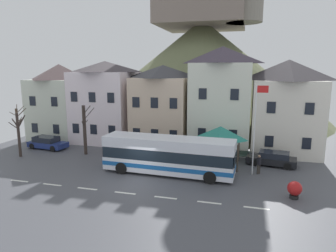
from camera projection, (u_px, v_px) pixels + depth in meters
ground_plane at (136, 182)px, 23.33m from camera, size 40.00×60.00×0.07m
townhouse_00 at (61, 101)px, 38.02m from camera, size 5.90×6.87×9.31m
townhouse_01 at (106, 101)px, 36.32m from camera, size 6.78×6.76×9.63m
townhouse_02 at (163, 105)px, 34.44m from camera, size 6.17×6.60×9.14m
townhouse_03 at (221, 98)px, 32.53m from camera, size 6.23×6.53×11.08m
townhouse_04 at (286, 107)px, 30.87m from camera, size 6.71×6.35×9.64m
hilltop_castle at (202, 67)px, 52.00m from camera, size 43.06×43.06×26.55m
transit_bus at (168, 156)px, 24.90m from camera, size 11.11×3.02×3.11m
bus_shelter at (220, 133)px, 27.01m from camera, size 3.60×3.60×3.61m
parked_car_00 at (127, 148)px, 30.62m from camera, size 4.21×2.30×1.41m
parked_car_01 at (47, 143)px, 33.10m from camera, size 4.51×2.29×1.33m
parked_car_02 at (272, 158)px, 27.32m from camera, size 4.53×2.40×1.27m
pedestrian_00 at (228, 162)px, 25.58m from camera, size 0.38×0.34×1.59m
pedestrian_01 at (259, 163)px, 24.98m from camera, size 0.33×0.33×1.65m
public_bench at (242, 155)px, 28.96m from camera, size 1.64×0.48×0.87m
flagpole at (256, 124)px, 24.12m from camera, size 0.95×0.10×7.48m
harbour_buoy at (295, 189)px, 20.21m from camera, size 0.98×0.98×1.23m
bare_tree_00 at (85, 129)px, 30.46m from camera, size 1.29×1.24×5.17m
bare_tree_01 at (19, 134)px, 29.70m from camera, size 0.93×1.66×4.45m
bare_tree_02 at (18, 127)px, 32.53m from camera, size 2.08×1.49×4.87m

